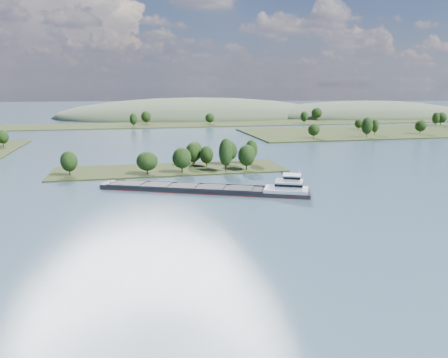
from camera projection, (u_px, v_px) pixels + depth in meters
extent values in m
plane|color=#324656|center=(188.00, 207.00, 133.53)|extent=(1800.00, 1800.00, 0.00)
cube|color=#232E14|center=(170.00, 170.00, 190.82)|extent=(100.00, 30.00, 1.20)
cylinder|color=black|center=(226.00, 166.00, 184.98)|extent=(0.50, 0.50, 4.61)
ellipsoid|color=black|center=(226.00, 152.00, 183.73)|extent=(5.97, 5.97, 11.84)
cylinder|color=black|center=(195.00, 160.00, 201.64)|extent=(0.50, 0.50, 3.42)
ellipsoid|color=black|center=(195.00, 151.00, 200.72)|extent=(7.61, 7.61, 8.81)
cylinder|color=black|center=(182.00, 168.00, 182.37)|extent=(0.50, 0.50, 3.46)
ellipsoid|color=black|center=(182.00, 158.00, 181.43)|extent=(7.99, 7.99, 8.90)
cylinder|color=black|center=(193.00, 162.00, 197.24)|extent=(0.50, 0.50, 3.49)
ellipsoid|color=black|center=(193.00, 152.00, 196.30)|extent=(6.89, 6.89, 8.97)
cylinder|color=black|center=(147.00, 171.00, 178.84)|extent=(0.50, 0.50, 3.09)
ellipsoid|color=black|center=(147.00, 161.00, 178.01)|extent=(8.75, 8.75, 7.94)
cylinder|color=black|center=(70.00, 171.00, 176.40)|extent=(0.50, 0.50, 3.29)
ellipsoid|color=black|center=(69.00, 161.00, 175.51)|extent=(6.81, 6.81, 8.47)
cylinder|color=black|center=(207.00, 163.00, 195.27)|extent=(0.50, 0.50, 3.08)
ellipsoid|color=black|center=(207.00, 155.00, 194.44)|extent=(6.22, 6.22, 7.91)
cylinder|color=black|center=(251.00, 160.00, 203.28)|extent=(0.50, 0.50, 3.65)
ellipsoid|color=black|center=(251.00, 150.00, 202.30)|extent=(5.87, 5.87, 9.38)
cylinder|color=black|center=(246.00, 166.00, 188.02)|extent=(0.50, 0.50, 3.58)
ellipsoid|color=black|center=(247.00, 155.00, 187.05)|extent=(7.49, 7.49, 9.21)
cylinder|color=black|center=(229.00, 160.00, 201.15)|extent=(0.50, 0.50, 3.57)
ellipsoid|color=black|center=(229.00, 151.00, 200.19)|extent=(8.22, 8.22, 9.17)
cylinder|color=black|center=(4.00, 144.00, 258.00)|extent=(0.50, 0.50, 3.23)
ellipsoid|color=black|center=(3.00, 137.00, 257.12)|extent=(6.76, 6.76, 8.31)
cube|color=#232E14|center=(440.00, 131.00, 353.27)|extent=(320.00, 90.00, 1.60)
cylinder|color=black|center=(314.00, 136.00, 297.95)|extent=(0.50, 0.50, 3.27)
ellipsoid|color=black|center=(314.00, 130.00, 297.07)|extent=(7.95, 7.95, 8.42)
cylinder|color=black|center=(441.00, 123.00, 393.15)|extent=(0.50, 0.50, 3.79)
ellipsoid|color=black|center=(441.00, 118.00, 392.13)|extent=(9.42, 9.42, 9.74)
cylinder|color=black|center=(420.00, 131.00, 324.52)|extent=(0.50, 0.50, 3.36)
ellipsoid|color=black|center=(421.00, 126.00, 323.61)|extent=(8.39, 8.39, 8.64)
cylinder|color=black|center=(366.00, 134.00, 301.82)|extent=(0.50, 0.50, 4.59)
ellipsoid|color=black|center=(367.00, 126.00, 300.58)|extent=(7.91, 7.91, 11.80)
cylinder|color=black|center=(374.00, 132.00, 316.97)|extent=(0.50, 0.50, 3.72)
ellipsoid|color=black|center=(375.00, 126.00, 315.97)|extent=(5.61, 5.61, 9.57)
cylinder|color=black|center=(358.00, 128.00, 352.71)|extent=(0.50, 0.50, 2.87)
ellipsoid|color=black|center=(359.00, 124.00, 351.94)|extent=(6.75, 6.75, 7.38)
cylinder|color=black|center=(435.00, 124.00, 385.27)|extent=(0.50, 0.50, 3.94)
ellipsoid|color=black|center=(436.00, 118.00, 384.21)|extent=(6.48, 6.48, 10.14)
cube|color=#232E14|center=(147.00, 125.00, 400.90)|extent=(900.00, 60.00, 1.20)
cylinder|color=black|center=(304.00, 121.00, 412.03)|extent=(0.50, 0.50, 3.80)
ellipsoid|color=black|center=(304.00, 116.00, 411.00)|extent=(7.29, 7.29, 9.77)
cylinder|color=black|center=(146.00, 122.00, 404.97)|extent=(0.50, 0.50, 4.00)
ellipsoid|color=black|center=(146.00, 117.00, 403.90)|extent=(9.15, 9.15, 10.29)
cylinder|color=black|center=(316.00, 118.00, 450.86)|extent=(0.50, 0.50, 4.22)
ellipsoid|color=black|center=(317.00, 113.00, 449.72)|extent=(10.85, 10.85, 10.85)
cylinder|color=black|center=(210.00, 122.00, 403.76)|extent=(0.50, 0.50, 3.35)
ellipsoid|color=black|center=(210.00, 118.00, 402.86)|extent=(8.47, 8.47, 8.62)
cylinder|color=black|center=(134.00, 125.00, 378.52)|extent=(0.50, 0.50, 3.90)
ellipsoid|color=black|center=(133.00, 119.00, 377.47)|extent=(6.47, 6.47, 10.03)
ellipsoid|color=#404F36|center=(365.00, 116.00, 521.84)|extent=(260.00, 140.00, 36.00)
ellipsoid|color=#404F36|center=(196.00, 117.00, 508.87)|extent=(320.00, 160.00, 44.00)
cube|color=black|center=(205.00, 190.00, 152.51)|extent=(69.89, 37.08, 1.99)
cube|color=maroon|center=(205.00, 191.00, 152.60)|extent=(70.12, 37.31, 0.23)
cube|color=black|center=(189.00, 183.00, 157.85)|extent=(51.52, 22.64, 0.72)
cube|color=black|center=(182.00, 189.00, 149.37)|extent=(51.52, 22.64, 0.72)
cube|color=black|center=(185.00, 186.00, 153.64)|extent=(52.95, 29.05, 0.27)
cube|color=black|center=(132.00, 183.00, 157.35)|extent=(10.41, 10.03, 0.32)
cube|color=black|center=(159.00, 184.00, 155.47)|extent=(10.41, 10.03, 0.32)
cube|color=black|center=(185.00, 186.00, 153.58)|extent=(10.41, 10.03, 0.32)
cube|color=black|center=(213.00, 187.00, 151.70)|extent=(10.41, 10.03, 0.32)
cube|color=black|center=(241.00, 188.00, 149.82)|extent=(10.41, 10.03, 0.32)
cube|color=black|center=(108.00, 185.00, 159.37)|extent=(5.72, 8.54, 1.81)
cylinder|color=black|center=(110.00, 181.00, 158.93)|extent=(0.29, 0.29, 1.99)
cube|color=silver|center=(286.00, 190.00, 146.88)|extent=(16.71, 13.71, 1.08)
cube|color=silver|center=(289.00, 185.00, 146.32)|extent=(11.17, 10.23, 2.71)
cube|color=black|center=(289.00, 184.00, 146.25)|extent=(11.40, 10.47, 0.81)
cube|color=silver|center=(292.00, 178.00, 145.65)|extent=(7.13, 7.13, 1.99)
cube|color=black|center=(292.00, 177.00, 145.58)|extent=(7.37, 7.37, 0.72)
cube|color=silver|center=(292.00, 175.00, 145.42)|extent=(7.61, 7.61, 0.18)
cylinder|color=silver|center=(299.00, 172.00, 144.77)|extent=(0.24, 0.24, 2.35)
cylinder|color=black|center=(282.00, 172.00, 148.67)|extent=(0.59, 0.59, 1.08)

